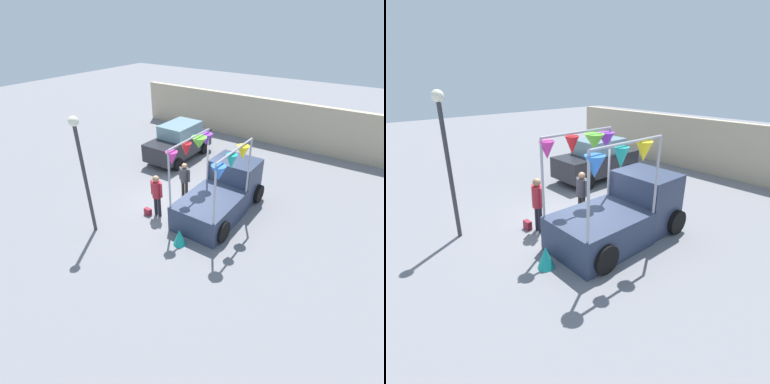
% 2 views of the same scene
% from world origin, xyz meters
% --- Properties ---
extents(ground_plane, '(60.00, 60.00, 0.00)m').
position_xyz_m(ground_plane, '(0.00, 0.00, 0.00)').
color(ground_plane, slate).
extents(vendor_truck, '(2.42, 4.07, 3.16)m').
position_xyz_m(vendor_truck, '(1.36, 0.64, 0.88)').
color(vendor_truck, '#2D3851').
rests_on(vendor_truck, ground).
extents(parked_car, '(1.88, 4.00, 1.88)m').
position_xyz_m(parked_car, '(-3.04, 3.75, 0.94)').
color(parked_car, '#26262B').
rests_on(parked_car, ground).
extents(person_customer, '(0.53, 0.34, 1.74)m').
position_xyz_m(person_customer, '(-0.50, -1.16, 1.06)').
color(person_customer, black).
rests_on(person_customer, ground).
extents(person_vendor, '(0.53, 0.34, 1.62)m').
position_xyz_m(person_vendor, '(-0.39, 0.51, 0.97)').
color(person_vendor, '#2D2823').
rests_on(person_vendor, ground).
extents(handbag, '(0.28, 0.16, 0.28)m').
position_xyz_m(handbag, '(-0.85, -1.36, 0.14)').
color(handbag, maroon).
rests_on(handbag, ground).
extents(street_lamp, '(0.32, 0.32, 4.22)m').
position_xyz_m(street_lamp, '(-1.81, -3.15, 2.73)').
color(street_lamp, '#333338').
rests_on(street_lamp, ground).
extents(brick_boundary_wall, '(18.00, 0.36, 2.60)m').
position_xyz_m(brick_boundary_wall, '(0.00, 8.64, 1.30)').
color(brick_boundary_wall, tan).
rests_on(brick_boundary_wall, ground).
extents(folded_kite_bundle_teal, '(0.47, 0.47, 0.60)m').
position_xyz_m(folded_kite_bundle_teal, '(1.22, -2.09, 0.30)').
color(folded_kite_bundle_teal, teal).
rests_on(folded_kite_bundle_teal, ground).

